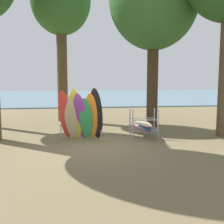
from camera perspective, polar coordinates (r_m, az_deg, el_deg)
The scene contains 5 objects.
ground_plane at distance 10.42m, azimuth -3.82°, elevation -7.08°, with size 80.00×80.00×0.00m, color brown.
lake_water at distance 42.00m, azimuth -6.71°, elevation 3.40°, with size 80.00×36.00×0.10m, color slate.
tree_far_left_back at distance 17.40m, azimuth -10.65°, elevation 21.43°, with size 3.50×3.50×9.12m.
leaning_board_pile at distance 11.24m, azimuth -6.55°, elevation -0.89°, with size 1.97×1.26×2.18m.
board_storage_rack at distance 11.89m, azimuth 6.64°, elevation -2.81°, with size 1.15×2.13×1.25m.
Camera 1 is at (-0.65, -10.10, 2.50)m, focal length 43.77 mm.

